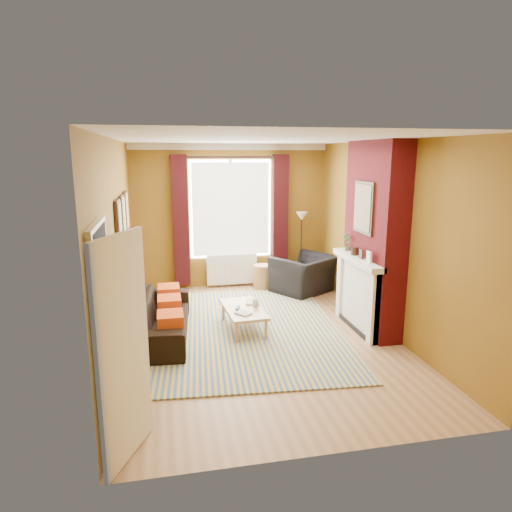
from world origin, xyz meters
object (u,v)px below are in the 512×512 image
wicker_stool (263,276)px  coffee_table (243,310)px  floor_lamp (301,228)px  armchair (304,274)px  sofa (160,317)px

wicker_stool → coffee_table: bearing=-110.0°
wicker_stool → floor_lamp: floor_lamp is taller
armchair → sofa: bearing=-1.7°
coffee_table → armchair: bearing=44.6°
sofa → coffee_table: size_ratio=1.87×
coffee_table → wicker_stool: bearing=66.1°
armchair → wicker_stool: bearing=-64.1°
sofa → floor_lamp: 3.59m
sofa → wicker_stool: size_ratio=4.36×
sofa → floor_lamp: floor_lamp is taller
armchair → coffee_table: armchair is taller
wicker_stool → sofa: bearing=-133.7°
coffee_table → floor_lamp: (1.54, 2.12, 0.86)m
armchair → wicker_stool: armchair is taller
sofa → coffee_table: (1.23, -0.02, 0.02)m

